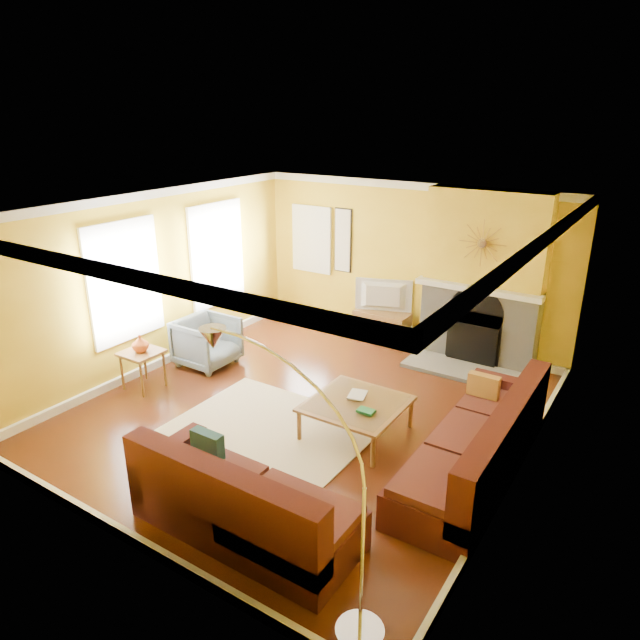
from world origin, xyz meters
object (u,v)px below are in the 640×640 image
Objects in this scene: media_console at (382,326)px; side_table at (143,370)px; sectional_sofa at (363,431)px; coffee_table at (356,418)px; arc_lamp at (293,486)px; armchair at (207,342)px.

media_console is 4.02m from side_table.
side_table is (-2.04, -3.47, 0.02)m from media_console.
sectional_sofa is 3.57m from side_table.
coffee_table is at bearing 10.35° from side_table.
arc_lamp is (4.02, -1.93, 0.84)m from side_table.
arc_lamp is (0.85, -2.51, 0.90)m from coffee_table.
side_table reaches higher than coffee_table.
arc_lamp is at bearing -71.27° from coffee_table.
arc_lamp is (0.45, -1.94, 0.67)m from sectional_sofa.
armchair is 0.37× the size of arc_lamp.
coffee_table is 1.96× the size of side_table.
armchair reaches higher than coffee_table.
armchair is at bearing 141.58° from arc_lamp.
armchair is (-2.96, 0.51, 0.16)m from coffee_table.
coffee_table is at bearing 108.73° from arc_lamp.
coffee_table is 1.18× the size of media_console.
side_table is at bearing 169.02° from armchair.
arc_lamp is at bearing -69.84° from media_console.
armchair is 1.12m from side_table.
side_table is at bearing 154.37° from arc_lamp.
media_console is 0.42× the size of arc_lamp.
sectional_sofa is 3.51× the size of coffee_table.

